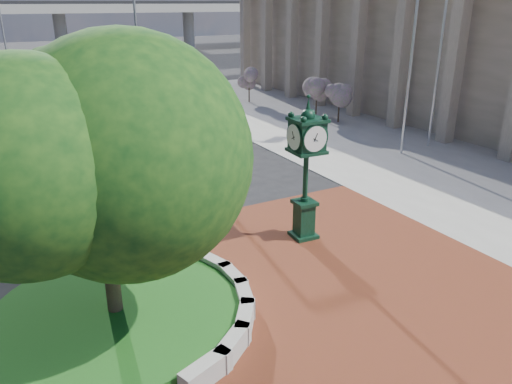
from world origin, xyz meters
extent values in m
plane|color=black|center=(0.00, 0.00, 0.00)|extent=(200.00, 200.00, 0.00)
cube|color=brown|center=(0.00, -1.00, 0.02)|extent=(12.00, 12.00, 0.04)
cube|color=#9E9B93|center=(16.00, 10.00, 0.02)|extent=(20.00, 50.00, 0.04)
cube|color=#9E9B93|center=(-3.91, -3.01, 0.27)|extent=(1.29, 0.76, 0.54)
cube|color=#9E9B93|center=(-3.05, -2.54, 0.27)|extent=(1.20, 1.04, 0.54)
cube|color=#9E9B93|center=(-2.38, -1.84, 0.27)|extent=(1.00, 1.22, 0.54)
cube|color=#9E9B93|center=(-1.95, -0.96, 0.27)|extent=(0.71, 1.30, 0.54)
cube|color=#9E9B93|center=(-1.80, 0.00, 0.27)|extent=(0.35, 1.25, 0.54)
cube|color=#9E9B93|center=(-1.95, 0.96, 0.27)|extent=(0.71, 1.30, 0.54)
cube|color=#9E9B93|center=(-2.38, 1.84, 0.27)|extent=(1.00, 1.22, 0.54)
cube|color=#9E9B93|center=(-3.05, 2.54, 0.27)|extent=(1.20, 1.04, 0.54)
cube|color=#9E9B93|center=(-3.91, 3.01, 0.27)|extent=(1.29, 0.76, 0.54)
cylinder|color=#194814|center=(-5.00, 0.00, 0.20)|extent=(6.10, 6.10, 0.40)
cube|color=gray|center=(24.00, 12.00, 4.00)|extent=(15.00, 42.00, 8.00)
cube|color=black|center=(16.80, 12.00, 4.00)|extent=(0.30, 40.00, 5.50)
cube|color=#9E9B93|center=(0.00, 70.00, 6.50)|extent=(90.00, 12.00, 1.20)
cube|color=black|center=(0.00, 70.00, 7.30)|extent=(90.00, 12.00, 0.40)
cylinder|color=#9E9B93|center=(5.00, 70.00, 3.00)|extent=(1.80, 1.80, 6.00)
cylinder|color=#9E9B93|center=(25.00, 70.00, 3.00)|extent=(1.80, 1.80, 6.00)
cylinder|color=#38281C|center=(-5.00, 0.00, 1.08)|extent=(0.36, 0.36, 2.17)
sphere|color=#0F3A13|center=(-5.00, 0.00, 3.73)|extent=(5.20, 5.20, 5.20)
cylinder|color=#38281C|center=(-4.00, 18.00, 0.96)|extent=(0.36, 0.36, 1.92)
sphere|color=#0F3A13|center=(-4.00, 18.00, 3.25)|extent=(4.40, 4.40, 4.40)
cube|color=black|center=(1.71, 1.72, 0.08)|extent=(0.84, 0.84, 0.16)
cube|color=black|center=(1.71, 1.72, 0.70)|extent=(0.58, 0.58, 1.09)
cube|color=black|center=(1.71, 1.72, 1.27)|extent=(0.73, 0.73, 0.12)
cylinder|color=black|center=(1.71, 1.72, 2.18)|extent=(0.17, 0.17, 1.69)
cube|color=black|center=(1.71, 1.72, 3.53)|extent=(0.94, 0.94, 0.90)
cylinder|color=white|center=(1.69, 1.25, 3.53)|extent=(0.80, 0.10, 0.80)
cylinder|color=white|center=(1.74, 2.18, 3.53)|extent=(0.80, 0.10, 0.80)
cylinder|color=white|center=(1.25, 1.74, 3.53)|extent=(0.10, 0.80, 0.80)
cylinder|color=white|center=(2.18, 1.69, 3.53)|extent=(0.10, 0.80, 0.80)
sphere|color=black|center=(1.71, 1.72, 4.15)|extent=(0.44, 0.44, 0.44)
cone|color=black|center=(1.71, 1.72, 4.48)|extent=(0.18, 0.18, 0.50)
imported|color=#530B18|center=(0.58, 37.73, 0.72)|extent=(1.90, 4.28, 1.43)
cylinder|color=silver|center=(14.08, 7.82, 5.41)|extent=(0.13, 0.13, 10.81)
cylinder|color=silver|center=(11.74, 7.47, 5.56)|extent=(0.13, 0.13, 11.12)
cylinder|color=slate|center=(3.01, 24.06, 4.73)|extent=(0.17, 0.17, 9.46)
cylinder|color=slate|center=(-3.98, 44.91, 5.01)|extent=(0.18, 0.18, 10.02)
cylinder|color=#38281C|center=(13.30, 14.81, 0.60)|extent=(0.10, 0.10, 1.20)
sphere|color=#BB5DAB|center=(13.30, 14.81, 1.60)|extent=(1.20, 1.20, 1.20)
cylinder|color=#38281C|center=(12.73, 16.53, 0.60)|extent=(0.10, 0.10, 1.20)
sphere|color=#BB5DAB|center=(12.73, 16.53, 1.60)|extent=(1.20, 1.20, 1.20)
cylinder|color=#38281C|center=(11.46, 23.74, 0.60)|extent=(0.10, 0.10, 1.20)
sphere|color=#BB5DAB|center=(11.46, 23.74, 1.60)|extent=(1.20, 1.20, 1.20)
camera|label=1|loc=(-7.01, -10.76, 7.44)|focal=35.00mm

